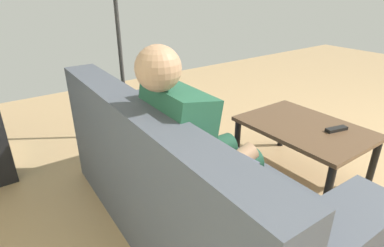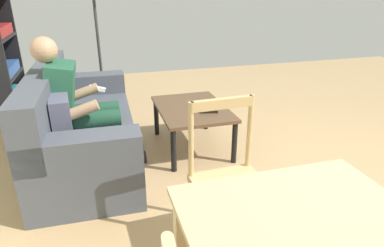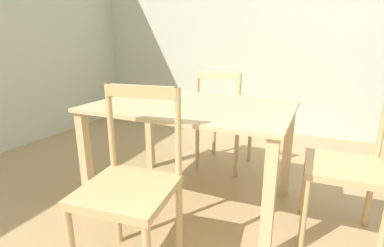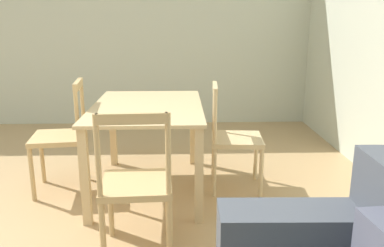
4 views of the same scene
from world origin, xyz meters
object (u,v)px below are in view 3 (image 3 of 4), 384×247
(dining_chair_by_doorway, at_px, (130,187))
(dining_chair_near_wall, at_px, (224,120))
(dining_table, at_px, (192,120))
(dining_chair_facing_couch, at_px, (351,167))

(dining_chair_by_doorway, bearing_deg, dining_chair_near_wall, 89.95)
(dining_table, xyz_separation_m, dining_chair_by_doorway, (-0.00, -0.72, -0.16))
(dining_chair_near_wall, xyz_separation_m, dining_chair_by_doorway, (-0.00, -1.43, 0.02))
(dining_chair_near_wall, relative_size, dining_chair_by_doorway, 0.96)
(dining_table, relative_size, dining_chair_facing_couch, 1.39)
(dining_table, height_order, dining_chair_near_wall, dining_chair_near_wall)
(dining_chair_near_wall, bearing_deg, dining_chair_by_doorway, -90.05)
(dining_table, relative_size, dining_chair_by_doorway, 1.40)
(dining_chair_facing_couch, distance_m, dining_chair_by_doorway, 1.22)
(dining_chair_facing_couch, relative_size, dining_chair_by_doorway, 1.00)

